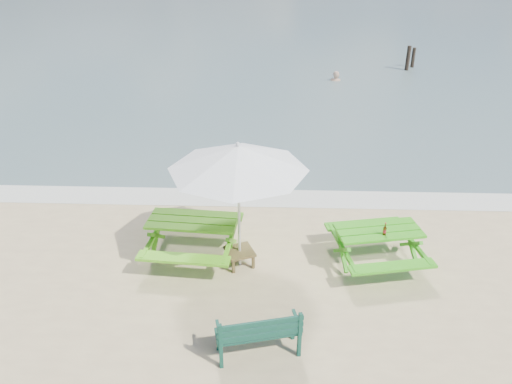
{
  "coord_description": "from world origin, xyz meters",
  "views": [
    {
      "loc": [
        -0.24,
        -6.06,
        5.71
      ],
      "look_at": [
        -0.58,
        3.0,
        1.0
      ],
      "focal_mm": 35.0,
      "sensor_mm": 36.0,
      "label": 1
    }
  ],
  "objects_px": {
    "picnic_table_right": "(377,247)",
    "park_bench": "(258,340)",
    "beer_bottle": "(385,231)",
    "swimmer": "(335,89)",
    "picnic_table_left": "(194,238)",
    "patio_umbrella": "(238,158)",
    "side_table": "(240,257)"
  },
  "relations": [
    {
      "from": "patio_umbrella",
      "to": "beer_bottle",
      "type": "bearing_deg",
      "value": -0.51
    },
    {
      "from": "patio_umbrella",
      "to": "beer_bottle",
      "type": "distance_m",
      "value": 3.04
    },
    {
      "from": "picnic_table_left",
      "to": "side_table",
      "type": "bearing_deg",
      "value": -17.23
    },
    {
      "from": "picnic_table_left",
      "to": "patio_umbrella",
      "type": "height_order",
      "value": "patio_umbrella"
    },
    {
      "from": "side_table",
      "to": "beer_bottle",
      "type": "height_order",
      "value": "beer_bottle"
    },
    {
      "from": "picnic_table_right",
      "to": "patio_umbrella",
      "type": "height_order",
      "value": "patio_umbrella"
    },
    {
      "from": "beer_bottle",
      "to": "swimmer",
      "type": "height_order",
      "value": "beer_bottle"
    },
    {
      "from": "picnic_table_right",
      "to": "patio_umbrella",
      "type": "relative_size",
      "value": 0.62
    },
    {
      "from": "park_bench",
      "to": "picnic_table_right",
      "type": "bearing_deg",
      "value": 47.77
    },
    {
      "from": "picnic_table_right",
      "to": "park_bench",
      "type": "xyz_separation_m",
      "value": [
        -2.2,
        -2.42,
        -0.12
      ]
    },
    {
      "from": "side_table",
      "to": "patio_umbrella",
      "type": "height_order",
      "value": "patio_umbrella"
    },
    {
      "from": "picnic_table_left",
      "to": "picnic_table_right",
      "type": "bearing_deg",
      "value": -2.14
    },
    {
      "from": "picnic_table_left",
      "to": "park_bench",
      "type": "height_order",
      "value": "picnic_table_left"
    },
    {
      "from": "picnic_table_right",
      "to": "side_table",
      "type": "bearing_deg",
      "value": -176.63
    },
    {
      "from": "patio_umbrella",
      "to": "beer_bottle",
      "type": "height_order",
      "value": "patio_umbrella"
    },
    {
      "from": "picnic_table_left",
      "to": "beer_bottle",
      "type": "relative_size",
      "value": 8.24
    },
    {
      "from": "picnic_table_right",
      "to": "swimmer",
      "type": "distance_m",
      "value": 13.64
    },
    {
      "from": "picnic_table_right",
      "to": "swimmer",
      "type": "height_order",
      "value": "picnic_table_right"
    },
    {
      "from": "patio_umbrella",
      "to": "swimmer",
      "type": "bearing_deg",
      "value": 76.58
    },
    {
      "from": "picnic_table_left",
      "to": "side_table",
      "type": "xyz_separation_m",
      "value": [
        0.92,
        -0.29,
        -0.22
      ]
    },
    {
      "from": "picnic_table_right",
      "to": "patio_umbrella",
      "type": "distance_m",
      "value": 3.24
    },
    {
      "from": "park_bench",
      "to": "beer_bottle",
      "type": "relative_size",
      "value": 5.38
    },
    {
      "from": "picnic_table_left",
      "to": "patio_umbrella",
      "type": "distance_m",
      "value": 2.1
    },
    {
      "from": "picnic_table_right",
      "to": "park_bench",
      "type": "height_order",
      "value": "park_bench"
    },
    {
      "from": "swimmer",
      "to": "park_bench",
      "type": "bearing_deg",
      "value": -100.1
    },
    {
      "from": "picnic_table_right",
      "to": "picnic_table_left",
      "type": "bearing_deg",
      "value": 177.86
    },
    {
      "from": "beer_bottle",
      "to": "swimmer",
      "type": "bearing_deg",
      "value": 87.53
    },
    {
      "from": "beer_bottle",
      "to": "side_table",
      "type": "bearing_deg",
      "value": 179.49
    },
    {
      "from": "picnic_table_right",
      "to": "swimmer",
      "type": "xyz_separation_m",
      "value": [
        0.66,
        13.6,
        -0.75
      ]
    },
    {
      "from": "beer_bottle",
      "to": "swimmer",
      "type": "relative_size",
      "value": 0.15
    },
    {
      "from": "patio_umbrella",
      "to": "side_table",
      "type": "bearing_deg",
      "value": 63.43
    },
    {
      "from": "picnic_table_right",
      "to": "park_bench",
      "type": "distance_m",
      "value": 3.27
    }
  ]
}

